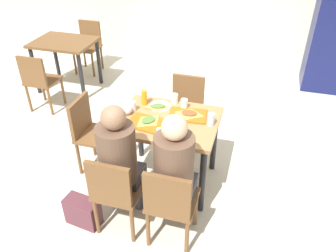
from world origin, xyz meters
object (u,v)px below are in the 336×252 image
(plastic_cup_b, at_px, (160,134))
(background_chair_near, at_px, (39,79))
(background_table, at_px, (65,50))
(plastic_cup_d, at_px, (184,104))
(person_in_brown_jacket, at_px, (175,168))
(pizza_slice_a, at_px, (148,120))
(person_in_red, at_px, (119,157))
(chair_far_side, at_px, (186,106))
(plastic_cup_a, at_px, (175,99))
(chair_near_left, at_px, (115,190))
(soda_can, at_px, (211,119))
(plastic_cup_c, at_px, (132,106))
(tray_red_far, at_px, (188,115))
(chair_left_end, at_px, (90,129))
(foil_bundle, at_px, (127,110))
(paper_plate_center, at_px, (160,106))
(chair_near_right, at_px, (170,202))
(pizza_slice_c, at_px, (158,106))
(paper_plate_near_edge, at_px, (177,133))
(background_chair_far, at_px, (89,43))
(condiment_bottle, at_px, (144,97))
(tray_red_near, at_px, (147,123))
(main_table, at_px, (168,130))
(pizza_slice_b, at_px, (189,113))

(plastic_cup_b, bearing_deg, background_chair_near, 149.86)
(background_table, bearing_deg, plastic_cup_d, -32.39)
(person_in_brown_jacket, relative_size, plastic_cup_b, 12.55)
(pizza_slice_a, bearing_deg, person_in_red, -98.57)
(background_chair_near, bearing_deg, person_in_red, -39.52)
(chair_far_side, height_order, plastic_cup_a, plastic_cup_a)
(chair_near_left, bearing_deg, soda_can, 50.30)
(chair_near_left, bearing_deg, plastic_cup_c, 99.98)
(tray_red_far, bearing_deg, plastic_cup_b, -108.24)
(chair_left_end, bearing_deg, plastic_cup_a, 21.09)
(chair_near_left, distance_m, background_table, 3.05)
(foil_bundle, bearing_deg, chair_left_end, 177.60)
(paper_plate_center, relative_size, plastic_cup_a, 2.20)
(chair_near_right, bearing_deg, person_in_brown_jacket, 90.00)
(plastic_cup_d, bearing_deg, pizza_slice_c, -165.07)
(paper_plate_near_edge, height_order, background_chair_far, background_chair_far)
(pizza_slice_c, height_order, condiment_bottle, condiment_bottle)
(plastic_cup_a, xyz_separation_m, soda_can, (0.43, -0.31, 0.01))
(condiment_bottle, bearing_deg, pizza_slice_a, -64.46)
(person_in_red, bearing_deg, plastic_cup_d, 68.87)
(tray_red_far, bearing_deg, background_chair_far, 135.13)
(tray_red_near, bearing_deg, plastic_cup_a, 72.48)
(soda_can, bearing_deg, main_table, -177.33)
(chair_far_side, relative_size, background_chair_far, 1.00)
(main_table, distance_m, background_chair_far, 3.18)
(tray_red_far, xyz_separation_m, plastic_cup_b, (-0.14, -0.44, 0.04))
(paper_plate_near_edge, relative_size, soda_can, 1.80)
(chair_near_right, bearing_deg, background_chair_far, 126.73)
(paper_plate_center, relative_size, pizza_slice_a, 0.87)
(background_chair_near, bearing_deg, paper_plate_near_edge, -26.50)
(tray_red_far, bearing_deg, paper_plate_near_edge, -94.25)
(chair_far_side, height_order, paper_plate_center, chair_far_side)
(chair_near_right, relative_size, plastic_cup_d, 8.45)
(pizza_slice_a, relative_size, plastic_cup_a, 2.54)
(plastic_cup_a, relative_size, soda_can, 0.82)
(tray_red_far, bearing_deg, tray_red_near, -143.68)
(paper_plate_center, relative_size, paper_plate_near_edge, 1.00)
(chair_left_end, relative_size, pizza_slice_a, 3.33)
(condiment_bottle, bearing_deg, pizza_slice_b, -9.81)
(pizza_slice_a, distance_m, condiment_bottle, 0.35)
(chair_near_left, distance_m, chair_far_side, 1.55)
(pizza_slice_c, bearing_deg, plastic_cup_a, 47.07)
(tray_red_near, bearing_deg, condiment_bottle, 112.83)
(tray_red_far, height_order, background_chair_far, background_chair_far)
(background_chair_near, bearing_deg, background_chair_far, 90.00)
(tray_red_near, height_order, soda_can, soda_can)
(foil_bundle, bearing_deg, pizza_slice_c, 38.39)
(main_table, bearing_deg, person_in_brown_jacket, -68.91)
(chair_left_end, bearing_deg, person_in_red, -45.04)
(chair_left_end, bearing_deg, chair_near_left, -50.78)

